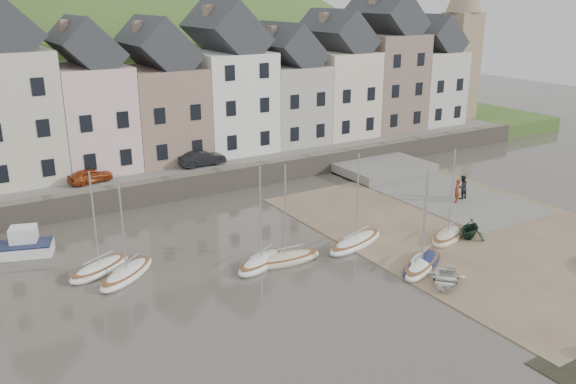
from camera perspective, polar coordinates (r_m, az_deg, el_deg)
ground at (r=35.44m, az=5.14°, el=-7.21°), size 160.00×160.00×0.00m
quay_land at (r=62.35m, az=-12.68°, el=4.41°), size 90.00×30.00×1.50m
quay_street at (r=51.73m, az=-8.47°, el=2.75°), size 70.00×7.00×0.10m
seawall at (r=48.83m, az=-6.79°, el=1.10°), size 70.00×1.20×1.80m
beach at (r=42.46m, az=17.17°, el=-3.53°), size 18.00×26.00×0.06m
slipway at (r=50.33m, az=13.47°, el=0.23°), size 8.00×18.00×0.12m
hillside at (r=92.81m, az=-20.61°, el=-3.94°), size 134.40×84.00×84.00m
townhouse_terrace at (r=54.38m, az=-8.53°, el=9.73°), size 61.05×8.00×13.93m
church_spire at (r=73.32m, az=16.32°, el=14.31°), size 4.00×4.00×18.00m
sailboat_0 at (r=36.25m, az=-17.64°, el=-6.99°), size 4.43×3.29×6.32m
sailboat_1 at (r=35.18m, az=-15.20°, el=-7.55°), size 4.55×4.07×6.32m
sailboat_2 at (r=35.76m, az=-0.26°, el=-6.42°), size 4.72×1.89×6.32m
sailboat_3 at (r=35.40m, az=-2.59°, el=-6.70°), size 4.41×3.24×6.32m
sailboat_4 at (r=38.36m, az=6.51°, el=-4.78°), size 5.36×2.96×6.32m
sailboat_5 at (r=36.07m, az=12.73°, el=-6.68°), size 4.88×3.39×6.32m
sailboat_6 at (r=35.93m, az=12.61°, el=-6.77°), size 4.80×3.72×6.32m
sailboat_7 at (r=40.45m, az=15.07°, el=-4.07°), size 4.26×2.99×6.32m
motorboat_0 at (r=40.29m, az=-24.58°, el=-4.76°), size 4.73×3.03×1.70m
rowboat_white at (r=34.18m, az=14.87°, el=-8.10°), size 3.66×3.56×0.62m
rowboat_green at (r=40.91m, az=17.07°, el=-3.34°), size 3.10×2.95×1.28m
person_red at (r=47.31m, az=15.91°, el=0.12°), size 0.80×0.76×1.83m
person_dark at (r=48.25m, az=16.37°, el=0.46°), size 0.96×0.77×1.88m
car_left at (r=47.86m, az=-18.44°, el=1.50°), size 3.56×2.07×1.14m
car_right at (r=50.59m, az=-8.25°, el=3.23°), size 3.97×1.42×1.30m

